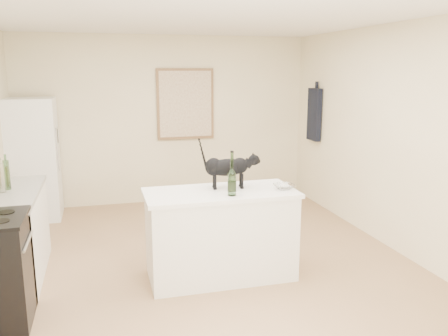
{
  "coord_description": "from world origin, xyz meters",
  "views": [
    {
      "loc": [
        -1.02,
        -4.49,
        2.07
      ],
      "look_at": [
        0.15,
        -0.15,
        1.12
      ],
      "focal_mm": 37.12,
      "sensor_mm": 36.0,
      "label": 1
    }
  ],
  "objects_px": {
    "fridge": "(33,159)",
    "black_cat": "(227,170)",
    "glass_bowl": "(284,187)",
    "wine_bottle": "(232,176)"
  },
  "relations": [
    {
      "from": "fridge",
      "to": "black_cat",
      "type": "xyz_separation_m",
      "value": [
        2.15,
        -2.45,
        0.24
      ]
    },
    {
      "from": "black_cat",
      "to": "glass_bowl",
      "type": "height_order",
      "value": "black_cat"
    },
    {
      "from": "fridge",
      "to": "black_cat",
      "type": "bearing_deg",
      "value": -48.82
    },
    {
      "from": "glass_bowl",
      "to": "black_cat",
      "type": "bearing_deg",
      "value": 159.55
    },
    {
      "from": "wine_bottle",
      "to": "glass_bowl",
      "type": "relative_size",
      "value": 1.83
    },
    {
      "from": "fridge",
      "to": "glass_bowl",
      "type": "distance_m",
      "value": 3.77
    },
    {
      "from": "fridge",
      "to": "glass_bowl",
      "type": "bearing_deg",
      "value": -44.69
    },
    {
      "from": "black_cat",
      "to": "wine_bottle",
      "type": "xyz_separation_m",
      "value": [
        -0.03,
        -0.29,
        -0.0
      ]
    },
    {
      "from": "wine_bottle",
      "to": "black_cat",
      "type": "bearing_deg",
      "value": 83.63
    },
    {
      "from": "black_cat",
      "to": "glass_bowl",
      "type": "distance_m",
      "value": 0.59
    }
  ]
}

